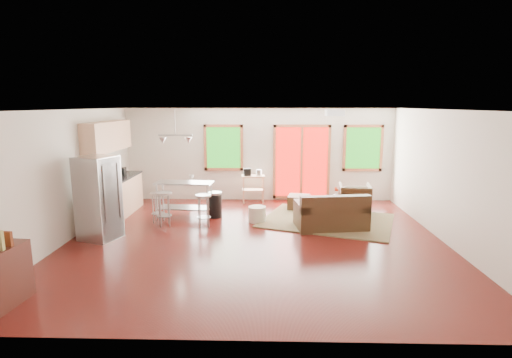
{
  "coord_description": "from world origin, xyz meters",
  "views": [
    {
      "loc": [
        0.22,
        -7.7,
        2.7
      ],
      "look_at": [
        0.0,
        0.3,
        1.2
      ],
      "focal_mm": 28.0,
      "sensor_mm": 36.0,
      "label": 1
    }
  ],
  "objects_px": {
    "loveseat": "(331,215)",
    "ottoman": "(299,202)",
    "rug": "(327,220)",
    "armchair": "(355,196)",
    "refrigerator": "(99,198)",
    "kitchen_cart": "(252,179)",
    "coffee_table": "(344,203)",
    "island": "(184,193)"
  },
  "relations": [
    {
      "from": "loveseat",
      "to": "ottoman",
      "type": "xyz_separation_m",
      "value": [
        -0.57,
        1.65,
        -0.14
      ]
    },
    {
      "from": "rug",
      "to": "armchair",
      "type": "bearing_deg",
      "value": 47.42
    },
    {
      "from": "refrigerator",
      "to": "kitchen_cart",
      "type": "bearing_deg",
      "value": 65.43
    },
    {
      "from": "coffee_table",
      "to": "ottoman",
      "type": "height_order",
      "value": "coffee_table"
    },
    {
      "from": "armchair",
      "to": "rug",
      "type": "bearing_deg",
      "value": 54.42
    },
    {
      "from": "armchair",
      "to": "loveseat",
      "type": "bearing_deg",
      "value": 67.7
    },
    {
      "from": "armchair",
      "to": "ottoman",
      "type": "xyz_separation_m",
      "value": [
        -1.4,
        0.18,
        -0.21
      ]
    },
    {
      "from": "refrigerator",
      "to": "kitchen_cart",
      "type": "distance_m",
      "value": 4.32
    },
    {
      "from": "rug",
      "to": "coffee_table",
      "type": "xyz_separation_m",
      "value": [
        0.43,
        0.3,
        0.34
      ]
    },
    {
      "from": "ottoman",
      "to": "refrigerator",
      "type": "bearing_deg",
      "value": -150.12
    },
    {
      "from": "rug",
      "to": "refrigerator",
      "type": "xyz_separation_m",
      "value": [
        -4.8,
        -1.36,
        0.83
      ]
    },
    {
      "from": "loveseat",
      "to": "ottoman",
      "type": "relative_size",
      "value": 2.93
    },
    {
      "from": "refrigerator",
      "to": "kitchen_cart",
      "type": "xyz_separation_m",
      "value": [
        2.99,
        3.12,
        -0.19
      ]
    },
    {
      "from": "refrigerator",
      "to": "kitchen_cart",
      "type": "height_order",
      "value": "refrigerator"
    },
    {
      "from": "rug",
      "to": "ottoman",
      "type": "height_order",
      "value": "ottoman"
    },
    {
      "from": "refrigerator",
      "to": "island",
      "type": "height_order",
      "value": "refrigerator"
    },
    {
      "from": "island",
      "to": "ottoman",
      "type": "bearing_deg",
      "value": 15.36
    },
    {
      "from": "refrigerator",
      "to": "island",
      "type": "bearing_deg",
      "value": 69.02
    },
    {
      "from": "island",
      "to": "kitchen_cart",
      "type": "distance_m",
      "value": 2.17
    },
    {
      "from": "loveseat",
      "to": "refrigerator",
      "type": "height_order",
      "value": "refrigerator"
    },
    {
      "from": "armchair",
      "to": "ottoman",
      "type": "height_order",
      "value": "armchair"
    },
    {
      "from": "loveseat",
      "to": "refrigerator",
      "type": "relative_size",
      "value": 0.95
    },
    {
      "from": "loveseat",
      "to": "refrigerator",
      "type": "distance_m",
      "value": 4.89
    },
    {
      "from": "armchair",
      "to": "ottoman",
      "type": "distance_m",
      "value": 1.42
    },
    {
      "from": "loveseat",
      "to": "armchair",
      "type": "bearing_deg",
      "value": 53.07
    },
    {
      "from": "loveseat",
      "to": "island",
      "type": "height_order",
      "value": "island"
    },
    {
      "from": "loveseat",
      "to": "island",
      "type": "bearing_deg",
      "value": 158.1
    },
    {
      "from": "loveseat",
      "to": "ottoman",
      "type": "height_order",
      "value": "loveseat"
    },
    {
      "from": "rug",
      "to": "island",
      "type": "bearing_deg",
      "value": 175.09
    },
    {
      "from": "coffee_table",
      "to": "refrigerator",
      "type": "height_order",
      "value": "refrigerator"
    },
    {
      "from": "armchair",
      "to": "island",
      "type": "bearing_deg",
      "value": 15.03
    },
    {
      "from": "armchair",
      "to": "refrigerator",
      "type": "xyz_separation_m",
      "value": [
        -5.62,
        -2.25,
        0.45
      ]
    },
    {
      "from": "loveseat",
      "to": "coffee_table",
      "type": "bearing_deg",
      "value": 55.86
    },
    {
      "from": "coffee_table",
      "to": "ottoman",
      "type": "distance_m",
      "value": 1.28
    },
    {
      "from": "kitchen_cart",
      "to": "ottoman",
      "type": "bearing_deg",
      "value": -29.26
    },
    {
      "from": "rug",
      "to": "ottoman",
      "type": "distance_m",
      "value": 1.23
    },
    {
      "from": "ottoman",
      "to": "kitchen_cart",
      "type": "height_order",
      "value": "kitchen_cart"
    },
    {
      "from": "rug",
      "to": "armchair",
      "type": "relative_size",
      "value": 3.66
    },
    {
      "from": "coffee_table",
      "to": "armchair",
      "type": "height_order",
      "value": "armchair"
    },
    {
      "from": "rug",
      "to": "island",
      "type": "height_order",
      "value": "island"
    },
    {
      "from": "loveseat",
      "to": "armchair",
      "type": "xyz_separation_m",
      "value": [
        0.82,
        1.46,
        0.08
      ]
    },
    {
      "from": "refrigerator",
      "to": "ottoman",
      "type": "bearing_deg",
      "value": 49.03
    }
  ]
}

